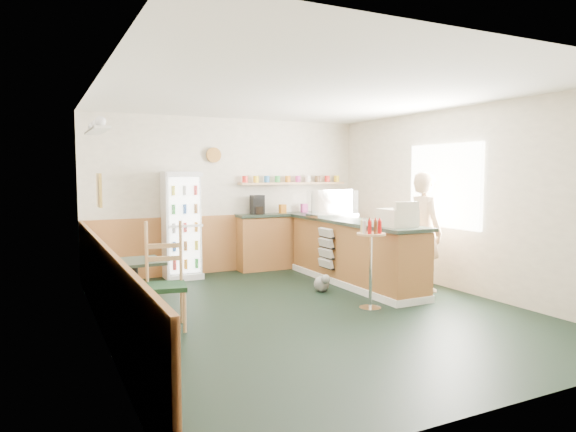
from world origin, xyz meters
TOP-DOWN VIEW (x-y plane):
  - ground at (0.00, 0.00)m, footprint 6.00×6.00m
  - room_envelope at (-0.23, 0.73)m, footprint 5.04×6.02m
  - service_counter at (1.35, 1.07)m, footprint 0.68×3.01m
  - back_counter at (1.19, 2.80)m, footprint 2.24×0.42m
  - drinks_fridge at (-0.94, 2.74)m, footprint 0.58×0.52m
  - display_case at (1.35, 1.72)m, footprint 0.78×0.41m
  - cash_register at (1.35, 0.01)m, footprint 0.43×0.45m
  - shopkeeper at (2.05, 0.25)m, footprint 0.45×0.61m
  - condiment_stand at (0.72, -0.27)m, footprint 0.37×0.37m
  - newspaper_rack at (0.99, 1.31)m, footprint 0.09×0.40m
  - cafe_table at (-2.05, 0.68)m, footprint 0.65×0.65m
  - cafe_chair at (-1.83, 0.15)m, footprint 0.52×0.52m
  - dog_doorstop at (0.64, 0.81)m, footprint 0.23×0.30m

SIDE VIEW (x-z plane):
  - ground at x=0.00m, z-range 0.00..0.00m
  - dog_doorstop at x=0.64m, z-range -0.01..0.27m
  - service_counter at x=1.35m, z-range -0.04..0.97m
  - cafe_table at x=-2.05m, z-range 0.14..0.84m
  - back_counter at x=1.19m, z-range -0.29..1.40m
  - newspaper_rack at x=0.99m, z-range 0.23..0.87m
  - cafe_chair at x=-1.83m, z-range 0.03..1.22m
  - condiment_stand at x=0.72m, z-range 0.21..1.35m
  - shopkeeper at x=2.05m, z-range 0.00..1.76m
  - drinks_fridge at x=-0.94m, z-range 0.00..1.76m
  - cash_register at x=1.35m, z-range 1.01..1.25m
  - display_case at x=1.35m, z-range 1.01..1.45m
  - room_envelope at x=-0.23m, z-range 0.16..2.88m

